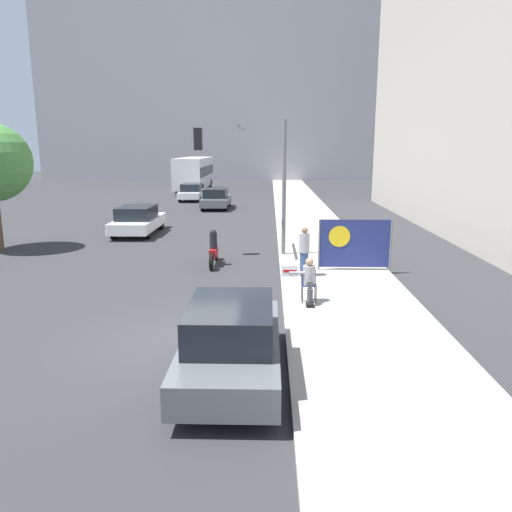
{
  "coord_description": "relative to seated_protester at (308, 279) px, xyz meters",
  "views": [
    {
      "loc": [
        1.93,
        -10.48,
        4.31
      ],
      "look_at": [
        1.54,
        4.1,
        1.12
      ],
      "focal_mm": 35.0,
      "sensor_mm": 36.0,
      "label": 1
    }
  ],
  "objects": [
    {
      "name": "ground_plane",
      "position": [
        -3.01,
        -2.67,
        -0.81
      ],
      "size": [
        160.0,
        160.0,
        0.0
      ],
      "primitive_type": "plane",
      "color": "#303033"
    },
    {
      "name": "motorcycle_on_road",
      "position": [
        -3.14,
        4.93,
        -0.24
      ],
      "size": [
        0.28,
        2.23,
        1.35
      ],
      "color": "maroon",
      "rests_on": "ground_plane"
    },
    {
      "name": "seated_protester",
      "position": [
        0.0,
        0.0,
        0.0
      ],
      "size": [
        0.96,
        0.77,
        1.23
      ],
      "rotation": [
        0.0,
        0.0,
        -0.35
      ],
      "color": "#474C56",
      "rests_on": "sidewalk_curb"
    },
    {
      "name": "protest_banner",
      "position": [
        1.85,
        3.76,
        0.26
      ],
      "size": [
        2.51,
        0.06,
        1.76
      ],
      "color": "slate",
      "rests_on": "sidewalk_curb"
    },
    {
      "name": "car_on_road_distant",
      "position": [
        -7.49,
        27.99,
        -0.11
      ],
      "size": [
        1.74,
        4.56,
        1.39
      ],
      "color": "white",
      "rests_on": "ground_plane"
    },
    {
      "name": "jogger_on_sidewalk",
      "position": [
        0.08,
        2.91,
        0.16
      ],
      "size": [
        0.34,
        0.34,
        1.64
      ],
      "rotation": [
        0.0,
        0.0,
        2.58
      ],
      "color": "#334775",
      "rests_on": "sidewalk_curb"
    },
    {
      "name": "building_backdrop_far",
      "position": [
        -5.01,
        58.07,
        19.43
      ],
      "size": [
        52.0,
        12.0,
        40.48
      ],
      "color": "#99999E",
      "rests_on": "ground_plane"
    },
    {
      "name": "traffic_light_pole",
      "position": [
        -1.83,
        6.36,
        2.89
      ],
      "size": [
        3.54,
        3.31,
        5.19
      ],
      "color": "slate",
      "rests_on": "sidewalk_curb"
    },
    {
      "name": "parked_car_curbside",
      "position": [
        -1.78,
        -4.35,
        -0.06
      ],
      "size": [
        1.79,
        4.32,
        1.51
      ],
      "color": "#565B60",
      "rests_on": "ground_plane"
    },
    {
      "name": "sidewalk_curb",
      "position": [
        1.19,
        12.33,
        -0.74
      ],
      "size": [
        3.76,
        90.0,
        0.14
      ],
      "primitive_type": "cube",
      "color": "#A8A399",
      "rests_on": "ground_plane"
    },
    {
      "name": "city_bus_on_road",
      "position": [
        -8.52,
        36.51,
        1.09
      ],
      "size": [
        2.56,
        10.67,
        3.3
      ],
      "color": "silver",
      "rests_on": "ground_plane"
    },
    {
      "name": "pedestrian_behind",
      "position": [
        1.96,
        4.32,
        0.18
      ],
      "size": [
        0.34,
        0.34,
        1.67
      ],
      "rotation": [
        0.0,
        0.0,
        4.71
      ],
      "color": "black",
      "rests_on": "sidewalk_curb"
    },
    {
      "name": "car_on_road_nearest",
      "position": [
        -7.72,
        11.64,
        -0.09
      ],
      "size": [
        1.9,
        4.64,
        1.42
      ],
      "color": "white",
      "rests_on": "ground_plane"
    },
    {
      "name": "car_on_road_midblock",
      "position": [
        -4.9,
        22.41,
        -0.08
      ],
      "size": [
        1.83,
        4.57,
        1.44
      ],
      "color": "#565B60",
      "rests_on": "ground_plane"
    }
  ]
}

